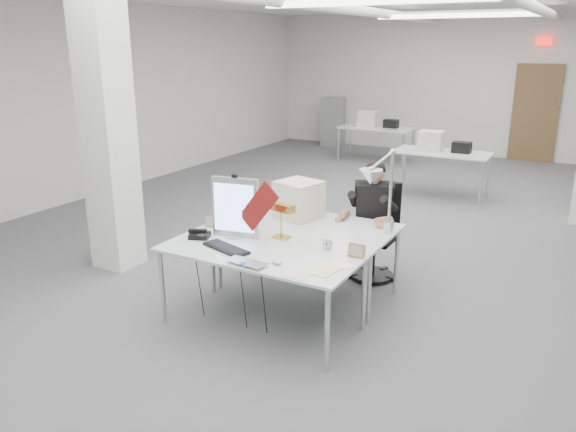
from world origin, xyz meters
The scene contains 23 objects.
room_shell centered at (0.04, 0.13, 1.69)m, with size 10.04×14.04×3.24m.
desk_main centered at (0.00, -2.50, 0.74)m, with size 1.80×0.90×0.03m, color silver.
desk_second centered at (0.00, -1.60, 0.74)m, with size 1.80×0.90×0.03m, color silver.
bg_desk_a centered at (0.20, 3.00, 0.74)m, with size 1.60×0.80×0.03m, color silver.
bg_desk_b centered at (-1.80, 5.20, 0.74)m, with size 1.60×0.80×0.03m, color silver.
filing_cabinet centered at (-3.50, 6.65, 0.60)m, with size 0.45×0.55×1.20m, color gray.
office_chair centered at (0.48, -0.94, 0.48)m, with size 0.47×0.47×0.96m, color black, non-canonical shape.
seated_person centered at (0.48, -0.99, 0.90)m, with size 0.52×0.66×0.98m, color black, non-canonical shape.
monitor centered at (-0.41, -2.29, 1.04)m, with size 0.46×0.05×0.57m, color #AFAFB4.
pennant centered at (-0.13, -2.33, 1.10)m, with size 0.49×0.01×0.20m, color maroon.
keyboard centered at (-0.28, -2.64, 0.77)m, with size 0.49×0.16×0.02m, color black.
laptop centered at (0.07, -2.90, 0.77)m, with size 0.36×0.23×0.03m, color #ADADB2.
mouse centered at (0.29, -2.72, 0.77)m, with size 0.09×0.06×0.04m, color #B6B7BC.
bankers_lamp centered at (-0.01, -2.13, 0.93)m, with size 0.32×0.13×0.36m, color gold, non-canonical shape.
desk_phone centered at (-0.69, -2.50, 0.78)m, with size 0.18×0.16×0.05m, color black.
picture_frame_left centered at (-0.78, -2.16, 0.82)m, with size 0.16×0.01×0.12m, color #966A40.
picture_frame_right centered at (0.81, -2.25, 0.82)m, with size 0.15×0.01×0.12m, color #A97B48.
desk_clock centered at (0.50, -2.19, 0.81)m, with size 0.10×0.10×0.03m, color #AFAEB3.
paper_stack_a centered at (0.54, -2.78, 0.76)m, with size 0.20×0.28×0.01m, color silver.
paper_stack_b centered at (0.70, -2.66, 0.76)m, with size 0.17×0.24×0.01m, color #F4DA92.
paper_stack_c centered at (0.77, -2.46, 0.76)m, with size 0.20×0.14×0.01m, color white.
beige_monitor centered at (-0.17, -1.47, 0.95)m, with size 0.41×0.39×0.39m, color beige.
architect_lamp centered at (0.83, -1.75, 1.16)m, with size 0.21×0.63×0.81m, color #B0B0B4, non-canonical shape.
Camera 1 is at (2.48, -6.48, 2.52)m, focal length 35.00 mm.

